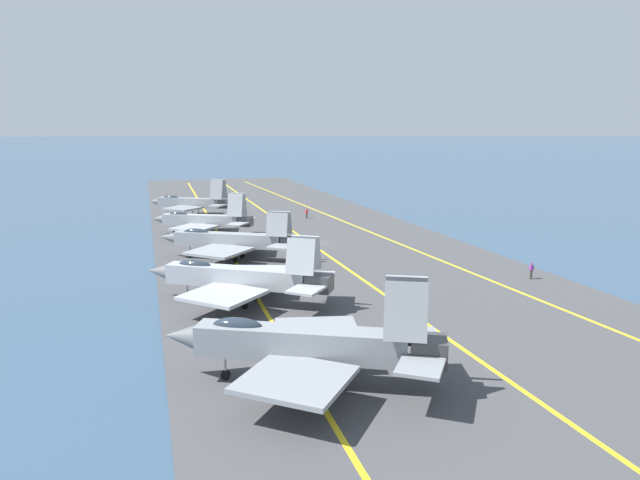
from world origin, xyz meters
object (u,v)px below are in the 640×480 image
Objects in this scene: crew_white_vest at (294,242)px; crew_purple_vest at (531,270)px; parked_jet_nearest at (306,344)px; parked_jet_fifth at (192,203)px; crew_red_vest at (307,213)px; parked_jet_second at (240,277)px; parked_jet_third at (231,240)px; parked_jet_fourth at (204,220)px.

crew_purple_vest is (-21.31, -19.55, 0.02)m from crew_white_vest.
parked_jet_nearest is 1.14× the size of parked_jet_fifth.
parked_jet_fifth is at bearing 70.66° from crew_red_vest.
crew_purple_vest is at bearing -90.69° from parked_jet_second.
crew_white_vest is at bearing -66.48° from parked_jet_third.
parked_jet_nearest is 33.20m from crew_purple_vest.
parked_jet_third is 9.82× the size of crew_red_vest.
crew_white_vest reaches higher than crew_red_vest.
parked_jet_nearest reaches higher than crew_purple_vest.
crew_white_vest is 28.92m from crew_purple_vest.
parked_jet_nearest is at bearing -178.93° from parked_jet_fourth.
parked_jet_fourth is 1.00× the size of parked_jet_fifth.
crew_white_vest is (-12.60, -9.97, -1.29)m from parked_jet_fourth.
parked_jet_third is 16.35m from parked_jet_fourth.
parked_jet_fifth is (51.10, 0.11, 0.16)m from parked_jet_second.
parked_jet_fifth is 8.42× the size of crew_purple_vest.
parked_jet_second is 0.98× the size of parked_jet_third.
crew_purple_vest is at bearing -138.96° from parked_jet_fourth.
parked_jet_third is at bearing 113.52° from crew_white_vest.
parked_jet_third is 1.13× the size of parked_jet_fourth.
parked_jet_nearest is at bearing 166.69° from crew_white_vest.
parked_jet_second reaches higher than crew_purple_vest.
crew_white_vest is (38.13, -9.02, -1.70)m from parked_jet_nearest.
parked_jet_fourth is 8.69× the size of crew_red_vest.
parked_jet_fourth is at bearing 5.31° from parked_jet_third.
parked_jet_second is 29.79m from crew_purple_vest.
crew_red_vest is at bearing 14.03° from crew_purple_vest.
parked_jet_fifth reaches higher than parked_jet_second.
crew_white_vest is (20.95, -10.21, -1.47)m from parked_jet_second.
crew_white_vest is at bearing -141.63° from parked_jet_fourth.
crew_red_vest is (44.56, -18.53, -1.47)m from parked_jet_second.
crew_red_vest is at bearing -15.69° from parked_jet_nearest.
parked_jet_second is at bearing 3.94° from parked_jet_nearest.
crew_white_vest is 1.01× the size of crew_red_vest.
crew_purple_vest is (-33.91, -29.52, -1.27)m from parked_jet_fourth.
parked_jet_fourth is 8.63× the size of crew_white_vest.
parked_jet_nearest is at bearing -178.92° from parked_jet_fifth.
parked_jet_second reaches higher than crew_red_vest.
crew_red_vest is 0.97× the size of crew_purple_vest.
parked_jet_third is 1.13× the size of parked_jet_fifth.
crew_purple_vest is at bearing -137.47° from crew_white_vest.
parked_jet_fourth is 8.45× the size of crew_purple_vest.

